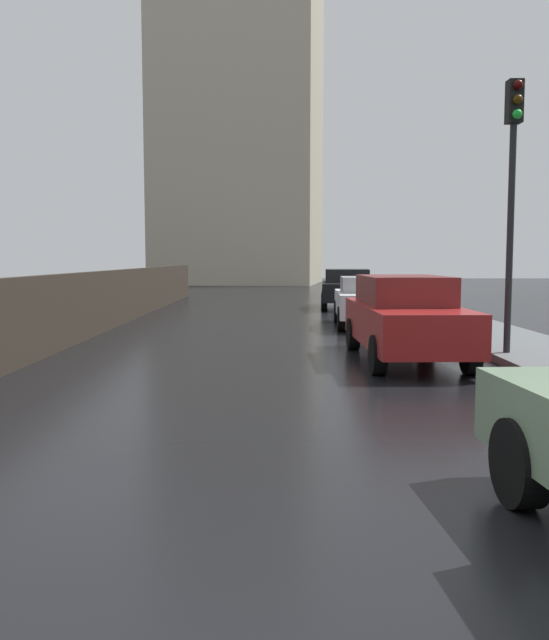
{
  "coord_description": "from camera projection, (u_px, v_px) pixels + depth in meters",
  "views": [
    {
      "loc": [
        0.08,
        -3.56,
        1.85
      ],
      "look_at": [
        0.1,
        7.44,
        0.85
      ],
      "focal_mm": 38.0,
      "sensor_mm": 36.0,
      "label": 1
    }
  ],
  "objects": [
    {
      "name": "car_black_far_ahead",
      "position": [
        345.0,
        288.0,
        25.23
      ],
      "size": [
        2.15,
        4.39,
        1.45
      ],
      "rotation": [
        0.0,
        0.0,
        -0.08
      ],
      "color": "black",
      "rests_on": "ground"
    },
    {
      "name": "ground",
      "position": [
        259.0,
        597.0,
        3.71
      ],
      "size": [
        120.0,
        120.0,
        0.0
      ],
      "primitive_type": "plane",
      "color": "black"
    },
    {
      "name": "car_red_near_kerb",
      "position": [
        403.0,
        317.0,
        12.28
      ],
      "size": [
        1.77,
        4.55,
        1.53
      ],
      "rotation": [
        0.0,
        0.0,
        0.02
      ],
      "color": "maroon",
      "rests_on": "ground"
    },
    {
      "name": "distant_tower",
      "position": [
        239.0,
        117.0,
        49.92
      ],
      "size": [
        12.81,
        11.92,
        27.97
      ],
      "color": "#B2A88E",
      "rests_on": "ground"
    },
    {
      "name": "traffic_light",
      "position": [
        511.0,
        168.0,
        12.05
      ],
      "size": [
        0.26,
        0.39,
        4.85
      ],
      "color": "black",
      "rests_on": "sidewalk_strip"
    },
    {
      "name": "car_white_behind_camera",
      "position": [
        370.0,
        301.0,
        18.35
      ],
      "size": [
        2.07,
        3.89,
        1.36
      ],
      "rotation": [
        0.0,
        0.0,
        -0.05
      ],
      "color": "silver",
      "rests_on": "ground"
    }
  ]
}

